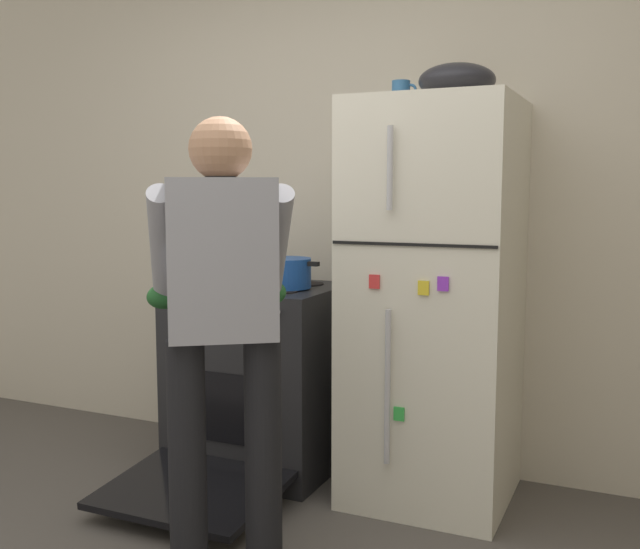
# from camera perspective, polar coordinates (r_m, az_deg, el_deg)

# --- Properties ---
(kitchen_wall_back) EXTENTS (6.00, 0.10, 2.70)m
(kitchen_wall_back) POSITION_cam_1_polar(r_m,az_deg,el_deg) (3.70, 3.74, 6.44)
(kitchen_wall_back) COLOR beige
(kitchen_wall_back) RESTS_ON ground
(refrigerator) EXTENTS (0.68, 0.72, 1.74)m
(refrigerator) POSITION_cam_1_polar(r_m,az_deg,el_deg) (3.23, 8.87, -2.19)
(refrigerator) COLOR silver
(refrigerator) RESTS_ON ground
(stove_range) EXTENTS (0.76, 1.21, 0.90)m
(stove_range) POSITION_cam_1_polar(r_m,az_deg,el_deg) (3.63, -4.79, -8.10)
(stove_range) COLOR black
(stove_range) RESTS_ON ground
(person_cook) EXTENTS (0.67, 0.71, 1.60)m
(person_cook) POSITION_cam_1_polar(r_m,az_deg,el_deg) (2.53, -7.56, -2.67)
(person_cook) COLOR black
(person_cook) RESTS_ON ground
(red_pot) EXTENTS (0.35, 0.25, 0.14)m
(red_pot) POSITION_cam_1_polar(r_m,az_deg,el_deg) (3.43, -2.80, 0.12)
(red_pot) COLOR #19479E
(red_pot) RESTS_ON stove_range
(coffee_mug) EXTENTS (0.11, 0.08, 0.10)m
(coffee_mug) POSITION_cam_1_polar(r_m,az_deg,el_deg) (3.32, 6.36, 13.95)
(coffee_mug) COLOR #2D6093
(coffee_mug) RESTS_ON refrigerator
(pepper_mill) EXTENTS (0.05, 0.05, 0.14)m
(pepper_mill) POSITION_cam_1_polar(r_m,az_deg,el_deg) (3.87, -7.18, 0.83)
(pepper_mill) COLOR brown
(pepper_mill) RESTS_ON stove_range
(mixing_bowl) EXTENTS (0.32, 0.32, 0.14)m
(mixing_bowl) POSITION_cam_1_polar(r_m,az_deg,el_deg) (3.21, 10.60, 14.58)
(mixing_bowl) COLOR black
(mixing_bowl) RESTS_ON refrigerator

